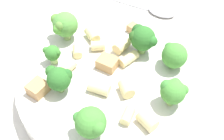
# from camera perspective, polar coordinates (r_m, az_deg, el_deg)

# --- Properties ---
(ground_plane) EXTENTS (2.00, 2.00, 0.00)m
(ground_plane) POSITION_cam_1_polar(r_m,az_deg,el_deg) (0.42, 0.00, -4.32)
(ground_plane) COLOR beige
(pasta_bowl) EXTENTS (0.27, 0.27, 0.04)m
(pasta_bowl) POSITION_cam_1_polar(r_m,az_deg,el_deg) (0.41, 0.00, -2.43)
(pasta_bowl) COLOR silver
(pasta_bowl) RESTS_ON ground_plane
(broccoli_floret_0) EXTENTS (0.03, 0.03, 0.04)m
(broccoli_floret_0) POSITION_cam_1_polar(r_m,az_deg,el_deg) (0.35, 12.31, -4.12)
(broccoli_floret_0) COLOR #93B766
(broccoli_floret_0) RESTS_ON pasta_bowl
(broccoli_floret_1) EXTENTS (0.04, 0.04, 0.04)m
(broccoli_floret_1) POSITION_cam_1_polar(r_m,az_deg,el_deg) (0.41, 6.18, 6.50)
(broccoli_floret_1) COLOR #93B766
(broccoli_floret_1) RESTS_ON pasta_bowl
(broccoli_floret_2) EXTENTS (0.04, 0.04, 0.04)m
(broccoli_floret_2) POSITION_cam_1_polar(r_m,az_deg,el_deg) (0.40, 12.54, 3.04)
(broccoli_floret_2) COLOR #84AD60
(broccoli_floret_2) RESTS_ON pasta_bowl
(broccoli_floret_3) EXTENTS (0.04, 0.04, 0.04)m
(broccoli_floret_3) POSITION_cam_1_polar(r_m,az_deg,el_deg) (0.32, -4.35, -10.65)
(broccoli_floret_3) COLOR #9EC175
(broccoli_floret_3) RESTS_ON pasta_bowl
(broccoli_floret_4) EXTENTS (0.04, 0.04, 0.05)m
(broccoli_floret_4) POSITION_cam_1_polar(r_m,az_deg,el_deg) (0.43, -9.70, 9.06)
(broccoli_floret_4) COLOR #93B766
(broccoli_floret_4) RESTS_ON pasta_bowl
(broccoli_floret_5) EXTENTS (0.02, 0.02, 0.03)m
(broccoli_floret_5) POSITION_cam_1_polar(r_m,az_deg,el_deg) (0.41, -12.01, 3.30)
(broccoli_floret_5) COLOR #9EC175
(broccoli_floret_5) RESTS_ON pasta_bowl
(broccoli_floret_6) EXTENTS (0.03, 0.03, 0.04)m
(broccoli_floret_6) POSITION_cam_1_polar(r_m,az_deg,el_deg) (0.37, -10.77, -1.30)
(broccoli_floret_6) COLOR #84AD60
(broccoli_floret_6) RESTS_ON pasta_bowl
(rigatoni_0) EXTENTS (0.02, 0.02, 0.02)m
(rigatoni_0) POSITION_cam_1_polar(r_m,az_deg,el_deg) (0.42, -3.28, 4.83)
(rigatoni_0) COLOR beige
(rigatoni_0) RESTS_ON pasta_bowl
(rigatoni_1) EXTENTS (0.03, 0.02, 0.01)m
(rigatoni_1) POSITION_cam_1_polar(r_m,az_deg,el_deg) (0.40, -8.81, 0.66)
(rigatoni_1) COLOR beige
(rigatoni_1) RESTS_ON pasta_bowl
(rigatoni_2) EXTENTS (0.02, 0.03, 0.02)m
(rigatoni_2) POSITION_cam_1_polar(r_m,az_deg,el_deg) (0.44, -3.67, 7.24)
(rigatoni_2) COLOR beige
(rigatoni_2) RESTS_ON pasta_bowl
(rigatoni_3) EXTENTS (0.03, 0.03, 0.02)m
(rigatoni_3) POSITION_cam_1_polar(r_m,az_deg,el_deg) (0.42, 1.94, 5.01)
(rigatoni_3) COLOR beige
(rigatoni_3) RESTS_ON pasta_bowl
(rigatoni_4) EXTENTS (0.02, 0.02, 0.02)m
(rigatoni_4) POSITION_cam_1_polar(r_m,az_deg,el_deg) (0.37, 2.94, -3.79)
(rigatoni_4) COLOR beige
(rigatoni_4) RESTS_ON pasta_bowl
(rigatoni_5) EXTENTS (0.02, 0.03, 0.02)m
(rigatoni_5) POSITION_cam_1_polar(r_m,az_deg,el_deg) (0.34, 7.19, -10.11)
(rigatoni_5) COLOR beige
(rigatoni_5) RESTS_ON pasta_bowl
(rigatoni_6) EXTENTS (0.03, 0.02, 0.01)m
(rigatoni_6) POSITION_cam_1_polar(r_m,az_deg,el_deg) (0.41, 3.42, 2.29)
(rigatoni_6) COLOR beige
(rigatoni_6) RESTS_ON pasta_bowl
(rigatoni_7) EXTENTS (0.03, 0.03, 0.02)m
(rigatoni_7) POSITION_cam_1_polar(r_m,az_deg,el_deg) (0.37, -2.65, -3.73)
(rigatoni_7) COLOR beige
(rigatoni_7) RESTS_ON pasta_bowl
(rigatoni_8) EXTENTS (0.02, 0.02, 0.01)m
(rigatoni_8) POSITION_cam_1_polar(r_m,az_deg,el_deg) (0.42, -7.03, 3.82)
(rigatoni_8) COLOR beige
(rigatoni_8) RESTS_ON pasta_bowl
(rigatoni_9) EXTENTS (0.03, 0.03, 0.01)m
(rigatoni_9) POSITION_cam_1_polar(r_m,az_deg,el_deg) (0.35, 3.21, -9.22)
(rigatoni_9) COLOR beige
(rigatoni_9) RESTS_ON pasta_bowl
(chicken_chunk_0) EXTENTS (0.03, 0.03, 0.02)m
(chicken_chunk_0) POSITION_cam_1_polar(r_m,az_deg,el_deg) (0.38, -14.85, -3.59)
(chicken_chunk_0) COLOR tan
(chicken_chunk_0) RESTS_ON pasta_bowl
(chicken_chunk_1) EXTENTS (0.02, 0.03, 0.01)m
(chicken_chunk_1) POSITION_cam_1_polar(r_m,az_deg,el_deg) (0.46, 4.52, 8.38)
(chicken_chunk_1) COLOR tan
(chicken_chunk_1) RESTS_ON pasta_bowl
(chicken_chunk_2) EXTENTS (0.03, 0.04, 0.02)m
(chicken_chunk_2) POSITION_cam_1_polar(r_m,az_deg,el_deg) (0.40, -1.18, 1.36)
(chicken_chunk_2) COLOR tan
(chicken_chunk_2) RESTS_ON pasta_bowl
(spoon) EXTENTS (0.13, 0.14, 0.01)m
(spoon) POSITION_cam_1_polar(r_m,az_deg,el_deg) (0.57, 8.05, 12.26)
(spoon) COLOR #B2B2B7
(spoon) RESTS_ON ground_plane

